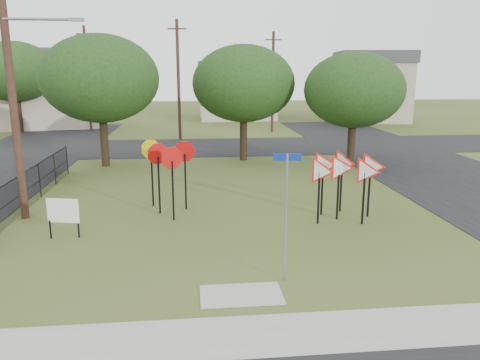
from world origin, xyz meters
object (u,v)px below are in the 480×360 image
object	(u,v)px
street_name_sign	(286,210)
yield_sign_cluster	(343,170)
info_board	(63,212)
stop_sign_cluster	(166,161)

from	to	relation	value
street_name_sign	yield_sign_cluster	distance (m)	5.83
street_name_sign	yield_sign_cluster	xyz separation A→B (m)	(3.10, 4.93, -0.10)
street_name_sign	info_board	world-z (taller)	street_name_sign
street_name_sign	info_board	xyz separation A→B (m)	(-6.50, 3.82, -1.01)
stop_sign_cluster	yield_sign_cluster	bearing A→B (deg)	-12.77
stop_sign_cluster	info_board	world-z (taller)	stop_sign_cluster
yield_sign_cluster	street_name_sign	bearing A→B (deg)	-122.15
info_board	street_name_sign	bearing A→B (deg)	-30.49
info_board	stop_sign_cluster	bearing A→B (deg)	38.46
stop_sign_cluster	info_board	distance (m)	4.25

